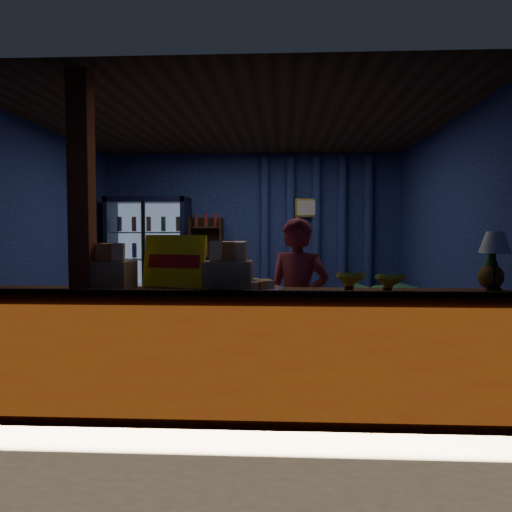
{
  "coord_description": "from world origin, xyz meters",
  "views": [
    {
      "loc": [
        0.47,
        -5.62,
        1.41
      ],
      "look_at": [
        0.19,
        -0.2,
        1.13
      ],
      "focal_mm": 35.0,
      "sensor_mm": 36.0,
      "label": 1
    }
  ],
  "objects": [
    {
      "name": "table_lamp",
      "position": [
        2.04,
        -1.86,
        1.3
      ],
      "size": [
        0.23,
        0.23,
        0.45
      ],
      "color": "black",
      "rests_on": "counter"
    },
    {
      "name": "shopkeeper",
      "position": [
        0.6,
        -1.33,
        0.76
      ],
      "size": [
        0.64,
        0.51,
        1.52
      ],
      "primitive_type": "imported",
      "rotation": [
        0.0,
        0.0,
        -0.31
      ],
      "color": "maroon",
      "rests_on": "ground"
    },
    {
      "name": "beverage_cooler",
      "position": [
        -1.55,
        1.92,
        0.93
      ],
      "size": [
        1.2,
        0.62,
        1.9
      ],
      "color": "black",
      "rests_on": "ground"
    },
    {
      "name": "room_walls",
      "position": [
        0.0,
        0.0,
        1.57
      ],
      "size": [
        4.6,
        4.6,
        4.6
      ],
      "color": "navy",
      "rests_on": "ground"
    },
    {
      "name": "pineapple",
      "position": [
        2.05,
        -1.77,
        1.09
      ],
      "size": [
        0.19,
        0.19,
        0.33
      ],
      "color": "brown",
      "rests_on": "counter"
    },
    {
      "name": "pastry_tray",
      "position": [
        0.24,
        -1.9,
        0.98
      ],
      "size": [
        0.5,
        0.5,
        0.08
      ],
      "color": "silver",
      "rests_on": "counter"
    },
    {
      "name": "ground",
      "position": [
        0.0,
        0.0,
        0.0
      ],
      "size": [
        4.6,
        4.6,
        0.0
      ],
      "primitive_type": "plane",
      "color": "#515154",
      "rests_on": "ground"
    },
    {
      "name": "green_chair",
      "position": [
        1.9,
        1.44,
        0.33
      ],
      "size": [
        0.84,
        0.86,
        0.66
      ],
      "primitive_type": "imported",
      "rotation": [
        0.0,
        0.0,
        3.35
      ],
      "color": "#50A15A",
      "rests_on": "ground"
    },
    {
      "name": "snack_box_centre",
      "position": [
        -0.86,
        -1.84,
        1.08
      ],
      "size": [
        0.36,
        0.3,
        0.36
      ],
      "color": "#9E7F4C",
      "rests_on": "counter"
    },
    {
      "name": "support_post",
      "position": [
        -1.05,
        -1.9,
        1.3
      ],
      "size": [
        0.16,
        0.16,
        2.6
      ],
      "primitive_type": "cube",
      "color": "#963715",
      "rests_on": "ground"
    },
    {
      "name": "snack_box_left",
      "position": [
        0.07,
        -1.93,
        1.08
      ],
      "size": [
        0.36,
        0.29,
        0.37
      ],
      "color": "#9E7F4C",
      "rests_on": "counter"
    },
    {
      "name": "bottle_shelf",
      "position": [
        -0.7,
        2.06,
        0.79
      ],
      "size": [
        0.5,
        0.28,
        1.6
      ],
      "color": "#3A2812",
      "rests_on": "ground"
    },
    {
      "name": "framed_picture",
      "position": [
        0.85,
        2.1,
        1.75
      ],
      "size": [
        0.36,
        0.04,
        0.28
      ],
      "color": "gold",
      "rests_on": "room_walls"
    },
    {
      "name": "yellow_sign",
      "position": [
        -0.39,
        -1.69,
        1.16
      ],
      "size": [
        0.54,
        0.23,
        0.42
      ],
      "color": "#FEF40D",
      "rests_on": "counter"
    },
    {
      "name": "counter",
      "position": [
        0.0,
        -1.91,
        0.48
      ],
      "size": [
        4.4,
        0.57,
        0.99
      ],
      "color": "brown",
      "rests_on": "ground"
    },
    {
      "name": "side_table",
      "position": [
        1.14,
        1.36,
        0.25
      ],
      "size": [
        0.64,
        0.54,
        0.59
      ],
      "color": "#3A2812",
      "rests_on": "ground"
    },
    {
      "name": "curtain_folds",
      "position": [
        1.0,
        2.14,
        1.3
      ],
      "size": [
        1.74,
        0.14,
        2.5
      ],
      "color": "navy",
      "rests_on": "room_walls"
    },
    {
      "name": "banana_bunches",
      "position": [
        1.11,
        -1.93,
        1.03
      ],
      "size": [
        0.5,
        0.3,
        0.17
      ],
      "color": "yellow",
      "rests_on": "counter"
    }
  ]
}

